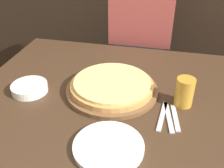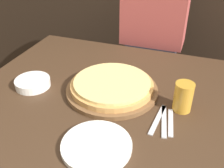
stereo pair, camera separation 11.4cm
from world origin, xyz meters
name	(u,v)px [view 2 (the right image)]	position (x,y,z in m)	size (l,w,h in m)	color
dining_table	(123,156)	(0.00, 0.00, 0.37)	(1.35, 1.01, 0.74)	#3D2819
pizza_on_board	(112,87)	(-0.06, 0.02, 0.77)	(0.40, 0.40, 0.06)	brown
beer_glass	(183,96)	(0.24, -0.01, 0.81)	(0.07, 0.07, 0.12)	gold
dinner_plate	(97,146)	(0.00, -0.32, 0.75)	(0.24, 0.24, 0.02)	white
side_bowl	(33,83)	(-0.42, -0.06, 0.76)	(0.16, 0.16, 0.04)	white
fork	(157,119)	(0.16, -0.11, 0.75)	(0.03, 0.19, 0.00)	silver
dinner_knife	(164,121)	(0.19, -0.11, 0.75)	(0.05, 0.19, 0.00)	silver
spoon	(171,122)	(0.21, -0.11, 0.75)	(0.04, 0.16, 0.00)	silver
diner_person	(151,53)	(-0.02, 0.66, 0.65)	(0.38, 0.20, 1.32)	#33333D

